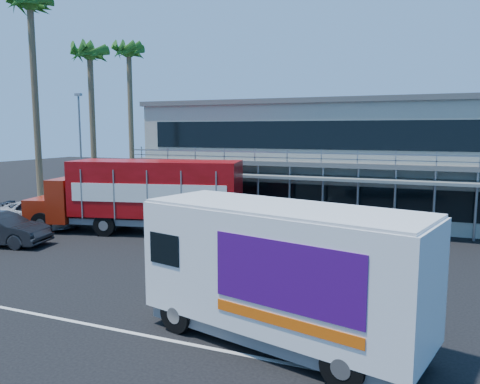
% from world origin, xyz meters
% --- Properties ---
extents(ground, '(120.00, 120.00, 0.00)m').
position_xyz_m(ground, '(0.00, 0.00, 0.00)').
color(ground, black).
rests_on(ground, ground).
extents(building, '(22.40, 12.00, 7.30)m').
position_xyz_m(building, '(3.00, 14.94, 3.66)').
color(building, gray).
rests_on(building, ground).
extents(curb_strip, '(3.00, 32.00, 0.16)m').
position_xyz_m(curb_strip, '(-15.00, 6.00, 0.08)').
color(curb_strip, '#A5A399').
rests_on(curb_strip, ground).
extents(palm_d, '(2.80, 2.80, 14.75)m').
position_xyz_m(palm_d, '(-15.20, 8.00, 12.80)').
color(palm_d, brown).
rests_on(palm_d, ground).
extents(palm_e, '(2.80, 2.80, 12.25)m').
position_xyz_m(palm_e, '(-14.70, 13.00, 10.57)').
color(palm_e, brown).
rests_on(palm_e, ground).
extents(palm_f, '(2.80, 2.80, 13.25)m').
position_xyz_m(palm_f, '(-15.10, 18.50, 11.47)').
color(palm_f, brown).
rests_on(palm_f, ground).
extents(light_pole_far, '(0.50, 0.25, 8.09)m').
position_xyz_m(light_pole_far, '(-14.20, 11.00, 4.50)').
color(light_pole_far, gray).
rests_on(light_pole_far, ground).
extents(red_truck, '(11.82, 5.20, 3.88)m').
position_xyz_m(red_truck, '(-4.77, 4.82, 2.13)').
color(red_truck, maroon).
rests_on(red_truck, ground).
extents(white_van, '(7.76, 4.21, 3.60)m').
position_xyz_m(white_van, '(6.07, -5.00, 1.91)').
color(white_van, white).
rests_on(white_van, ground).
extents(parked_car_b, '(4.93, 2.50, 1.55)m').
position_xyz_m(parked_car_b, '(-9.50, -0.17, 0.78)').
color(parked_car_b, black).
rests_on(parked_car_b, ground).
extents(parked_car_c, '(5.42, 2.55, 1.50)m').
position_xyz_m(parked_car_c, '(-11.03, 3.81, 0.75)').
color(parked_car_c, '#BBBBBD').
rests_on(parked_car_c, ground).
extents(parked_car_d, '(5.10, 3.11, 1.38)m').
position_xyz_m(parked_car_d, '(-11.18, 4.00, 0.69)').
color(parked_car_d, '#2E343D').
rests_on(parked_car_d, ground).
extents(parked_car_e, '(5.36, 3.86, 1.70)m').
position_xyz_m(parked_car_e, '(-11.70, 7.20, 0.85)').
color(parked_car_e, gray).
rests_on(parked_car_e, ground).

